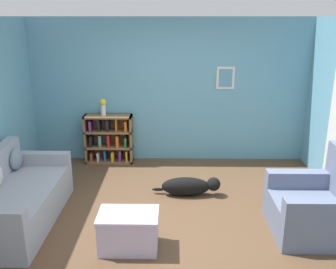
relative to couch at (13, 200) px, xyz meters
name	(u,v)px	position (x,y,z in m)	size (l,w,h in m)	color
ground_plane	(168,217)	(2.00, 0.14, -0.32)	(14.00, 14.00, 0.00)	brown
wall_back	(170,91)	(2.01, 2.39, 0.98)	(5.60, 0.13, 2.60)	#609EB7
couch	(13,200)	(0.00, 0.00, 0.00)	(0.92, 1.91, 0.88)	#9399A3
bookshelf	(109,139)	(0.89, 2.19, 0.11)	(0.87, 0.29, 0.89)	olive
recliner_chair	(319,206)	(3.88, -0.17, 0.03)	(0.98, 1.00, 1.05)	slate
coffee_table	(129,230)	(1.56, -0.56, -0.08)	(0.69, 0.46, 0.45)	#BCB2D1
dog	(189,186)	(2.32, 0.81, -0.17)	(1.04, 0.26, 0.29)	black
vase	(103,106)	(0.82, 2.17, 0.74)	(0.12, 0.12, 0.30)	silver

